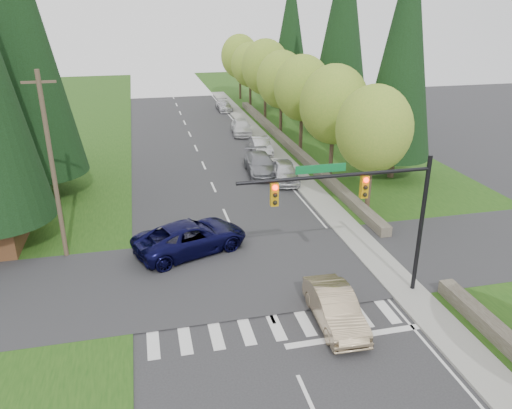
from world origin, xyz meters
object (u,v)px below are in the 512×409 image
object	(u,v)px
parked_car_a	(285,172)
parked_car_d	(241,127)
parked_car_c	(261,145)
parked_car_e	(224,106)
suv_navy	(191,237)
sedan_champagne	(335,308)
parked_car_b	(260,164)

from	to	relation	value
parked_car_a	parked_car_d	world-z (taller)	parked_car_d
parked_car_c	parked_car_d	distance (m)	7.18
parked_car_a	parked_car_e	world-z (taller)	parked_car_a
suv_navy	parked_car_d	bearing A→B (deg)	-38.04
sedan_champagne	parked_car_d	distance (m)	33.40
parked_car_d	parked_car_e	distance (m)	12.45
sedan_champagne	parked_car_c	world-z (taller)	sedan_champagne
suv_navy	parked_car_b	world-z (taller)	suv_navy
sedan_champagne	parked_car_c	bearing A→B (deg)	85.30
parked_car_c	parked_car_b	bearing A→B (deg)	-101.44
parked_car_b	sedan_champagne	bearing A→B (deg)	-90.56
suv_navy	parked_car_c	xyz separation A→B (m)	(8.36, 18.00, -0.16)
parked_car_a	parked_car_c	xyz separation A→B (m)	(0.00, 7.95, -0.06)
parked_car_b	parked_car_a	bearing A→B (deg)	-54.47
suv_navy	parked_car_b	size ratio (longest dim) A/B	1.17
parked_car_b	parked_car_d	world-z (taller)	parked_car_d
suv_navy	parked_car_e	xyz separation A→B (m)	(8.36, 37.61, -0.26)
parked_car_a	parked_car_d	xyz separation A→B (m)	(-0.32, 15.12, 0.02)
parked_car_a	parked_car_c	bearing A→B (deg)	97.74
suv_navy	parked_car_d	size ratio (longest dim) A/B	1.34
parked_car_b	parked_car_d	xyz separation A→B (m)	(1.08, 12.84, 0.02)
parked_car_e	parked_car_c	bearing A→B (deg)	-90.79
parked_car_a	parked_car_b	world-z (taller)	parked_car_a
suv_navy	parked_car_c	size ratio (longest dim) A/B	1.44
parked_car_c	parked_car_e	world-z (taller)	parked_car_c
parked_car_c	parked_car_e	distance (m)	19.61
parked_car_b	parked_car_c	world-z (taller)	parked_car_b
parked_car_d	suv_navy	bearing A→B (deg)	-101.76
parked_car_e	suv_navy	bearing A→B (deg)	-103.32
sedan_champagne	suv_navy	bearing A→B (deg)	125.14
parked_car_a	parked_car_b	distance (m)	2.68
parked_car_a	parked_car_c	size ratio (longest dim) A/B	1.05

